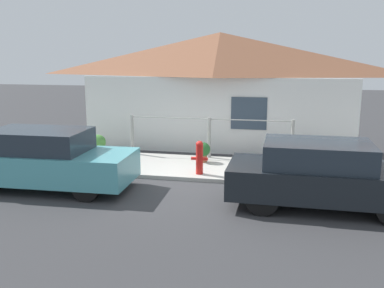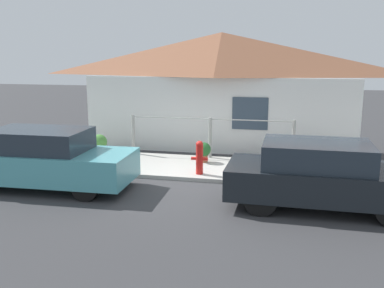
{
  "view_description": "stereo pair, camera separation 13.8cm",
  "coord_description": "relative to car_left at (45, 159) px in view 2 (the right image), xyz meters",
  "views": [
    {
      "loc": [
        2.01,
        -10.04,
        3.14
      ],
      "look_at": [
        -0.13,
        0.3,
        0.9
      ],
      "focal_mm": 40.0,
      "sensor_mm": 36.0,
      "label": 1
    },
    {
      "loc": [
        2.15,
        -10.01,
        3.14
      ],
      "look_at": [
        -0.13,
        0.3,
        0.9
      ],
      "focal_mm": 40.0,
      "sensor_mm": 36.0,
      "label": 2
    }
  ],
  "objects": [
    {
      "name": "ground_plane",
      "position": [
        3.34,
        1.21,
        -0.7
      ],
      "size": [
        60.0,
        60.0,
        0.0
      ],
      "primitive_type": "plane",
      "color": "#38383A"
    },
    {
      "name": "sidewalk",
      "position": [
        3.34,
        2.39,
        -0.65
      ],
      "size": [
        24.0,
        2.37,
        0.1
      ],
      "color": "#B2AFA8",
      "rests_on": "ground_plane"
    },
    {
      "name": "house",
      "position": [
        3.34,
        5.36,
        2.26
      ],
      "size": [
        9.06,
        2.23,
        3.82
      ],
      "color": "white",
      "rests_on": "ground_plane"
    },
    {
      "name": "fence",
      "position": [
        3.34,
        3.43,
        0.06
      ],
      "size": [
        4.9,
        0.1,
        1.21
      ],
      "color": "#999993",
      "rests_on": "sidewalk"
    },
    {
      "name": "car_left",
      "position": [
        0.0,
        0.0,
        0.0
      ],
      "size": [
        4.11,
        1.72,
        1.41
      ],
      "rotation": [
        0.0,
        0.0,
        0.03
      ],
      "color": "teal",
      "rests_on": "ground_plane"
    },
    {
      "name": "car_right",
      "position": [
        6.26,
        0.0,
        -0.0
      ],
      "size": [
        3.93,
        1.72,
        1.38
      ],
      "rotation": [
        0.0,
        0.0,
        -0.01
      ],
      "color": "black",
      "rests_on": "ground_plane"
    },
    {
      "name": "fire_hydrant",
      "position": [
        3.39,
        1.6,
        -0.15
      ],
      "size": [
        0.43,
        0.19,
        0.87
      ],
      "color": "red",
      "rests_on": "sidewalk"
    },
    {
      "name": "potted_plant_near_hydrant",
      "position": [
        3.27,
        2.83,
        -0.27
      ],
      "size": [
        0.4,
        0.4,
        0.57
      ],
      "color": "#9E5638",
      "rests_on": "sidewalk"
    },
    {
      "name": "potted_plant_by_fence",
      "position": [
        -0.14,
        3.3,
        -0.28
      ],
      "size": [
        0.48,
        0.48,
        0.58
      ],
      "color": "slate",
      "rests_on": "sidewalk"
    }
  ]
}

